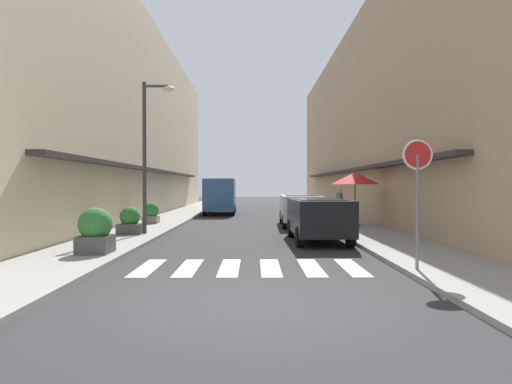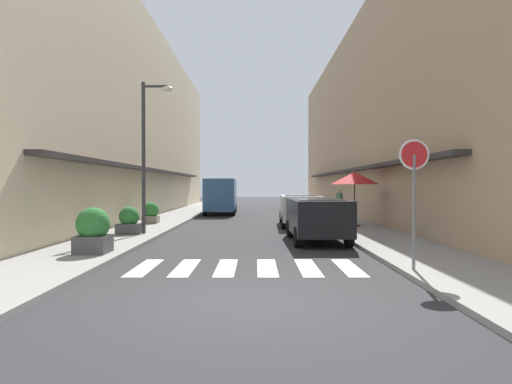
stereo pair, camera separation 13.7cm
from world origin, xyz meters
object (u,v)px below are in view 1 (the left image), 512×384
Objects in this scene: parked_car_mid at (300,207)px; pedestrian_walking_near at (339,204)px; round_street_sign at (418,170)px; street_lamp at (149,142)px; planter_far at (151,213)px; planter_corner at (95,230)px; planter_midblock at (130,221)px; cafe_umbrella at (355,178)px; parked_car_near at (318,215)px; delivery_van at (220,193)px.

pedestrian_walking_near reaches higher than parked_car_mid.
round_street_sign is 10.34m from street_lamp.
planter_corner is at bearing -85.74° from planter_far.
round_street_sign reaches higher than parked_car_mid.
planter_midblock is (-6.82, -4.38, -0.34)m from parked_car_mid.
parked_car_mid is 8.12m from planter_midblock.
cafe_umbrella is 2.85m from pedestrian_walking_near.
planter_corner is (-8.73, -7.77, -1.51)m from cafe_umbrella.
round_street_sign reaches higher than planter_corner.
round_street_sign is at bearing -76.71° from parked_car_near.
planter_far is (-1.00, 4.47, -2.94)m from street_lamp.
delivery_van reaches higher than parked_car_near.
planter_far is at bearing 102.55° from street_lamp.
street_lamp is (-7.42, 7.08, 1.31)m from round_street_sign.
street_lamp reaches higher than delivery_van.
pedestrian_walking_near is (8.54, 10.33, 0.27)m from planter_corner.
street_lamp is (-1.69, -13.00, 2.16)m from delivery_van.
cafe_umbrella is 1.45× the size of pedestrian_walking_near.
parked_car_mid is (0.00, 5.86, 0.00)m from parked_car_near.
planter_midblock is at bearing -161.34° from cafe_umbrella.
planter_far is at bearing 178.54° from parked_car_mid.
parked_car_mid is at bearing 54.70° from planter_corner.
street_lamp is 5.61× the size of planter_midblock.
street_lamp is at bearing 165.65° from parked_car_near.
planter_midblock is 4.57m from planter_far.
round_street_sign is 2.28× the size of planter_corner.
round_street_sign is 2.75× the size of planter_midblock.
parked_car_near is 7.18m from planter_corner.
delivery_van is at bearing -1.41° from pedestrian_walking_near.
planter_corner is at bearing 163.38° from round_street_sign.
round_street_sign is at bearing 133.53° from pedestrian_walking_near.
planter_midblock is 0.61× the size of pedestrian_walking_near.
street_lamp is 3.06m from planter_midblock.
parked_car_near is at bearing 120.63° from pedestrian_walking_near.
parked_car_near is at bearing -73.08° from delivery_van.
parked_car_mid is 7.93m from street_lamp.
planter_corner is 1.21× the size of planter_far.
parked_car_mid is at bearing -63.02° from delivery_van.
delivery_van is (-4.43, 8.70, 0.48)m from parked_car_mid.
street_lamp reaches higher than planter_midblock.
cafe_umbrella is 2.38× the size of planter_midblock.
street_lamp reaches higher than round_street_sign.
round_street_sign is 10.13m from cafe_umbrella.
delivery_van reaches higher than planter_far.
parked_car_near is 0.73× the size of street_lamp.
parked_car_near is 4.08× the size of planter_far.
parked_car_mid is 1.86× the size of cafe_umbrella.
parked_car_near and parked_car_mid have the same top height.
cafe_umbrella is at bearing 63.13° from parked_car_near.
planter_midblock is at bearing -86.39° from planter_far.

